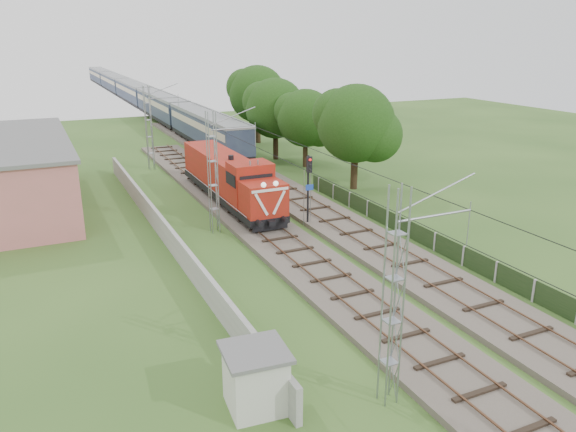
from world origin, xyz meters
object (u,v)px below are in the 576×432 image
coach_rake (134,92)px  signal_post (309,178)px  relay_hut (256,378)px  locomotive (230,178)px

coach_rake → signal_post: (-1.87, -74.76, 0.87)m
relay_hut → locomotive: bearing=72.8°
coach_rake → signal_post: size_ratio=23.02×
signal_post → relay_hut: bearing=-122.2°
locomotive → relay_hut: (-7.40, -23.83, -0.98)m
relay_hut → signal_post: bearing=57.8°
locomotive → signal_post: (3.13, -7.12, 1.26)m
locomotive → relay_hut: size_ratio=6.72×
locomotive → signal_post: bearing=-66.2°
coach_rake → relay_hut: size_ratio=47.52×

